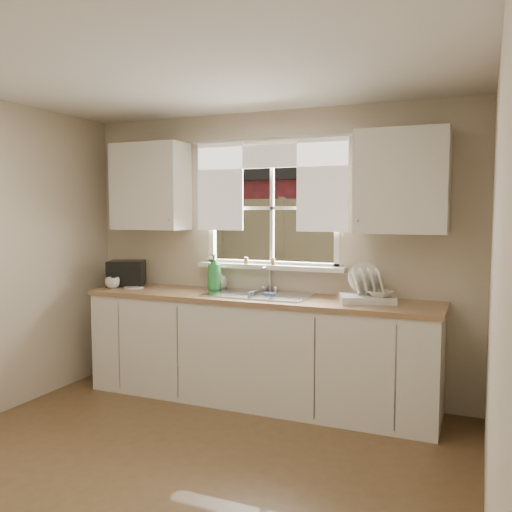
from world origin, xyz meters
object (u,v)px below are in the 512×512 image
at_px(cup, 112,283).
at_px(black_appliance, 126,273).
at_px(soap_bottle_a, 214,273).
at_px(dish_rack, 367,292).

height_order(cup, black_appliance, black_appliance).
bearing_deg(cup, soap_bottle_a, -4.50).
bearing_deg(soap_bottle_a, cup, -142.69).
relative_size(dish_rack, black_appliance, 1.51).
xyz_separation_m(dish_rack, cup, (-2.31, -0.18, -0.02)).
bearing_deg(cup, black_appliance, 72.16).
bearing_deg(soap_bottle_a, dish_rack, 22.23).
xyz_separation_m(dish_rack, black_appliance, (-2.31, 0.03, 0.04)).
bearing_deg(dish_rack, black_appliance, 179.24).
distance_m(soap_bottle_a, cup, 0.97).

